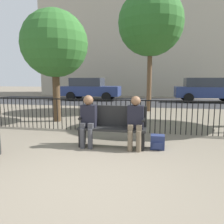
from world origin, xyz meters
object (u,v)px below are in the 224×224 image
backpack (157,142)px  parked_car_0 (206,90)px  tree_2 (55,44)px  seated_person_1 (135,120)px  park_bench (113,125)px  tree_0 (151,23)px  parked_car_1 (90,89)px  seated_person_0 (88,118)px

backpack → parked_car_0: size_ratio=0.07×
tree_2 → seated_person_1: bearing=-41.4°
park_bench → tree_2: tree_2 is taller
tree_0 → parked_car_0: size_ratio=1.32×
parked_car_0 → parked_car_1: bearing=-179.9°
park_bench → parked_car_1: (-3.73, 10.85, 0.36)m
park_bench → tree_0: 6.86m
seated_person_1 → backpack: size_ratio=3.73×
parked_car_0 → parked_car_1: size_ratio=1.00×
backpack → parked_car_1: bearing=113.5°
park_bench → tree_2: size_ratio=0.39×
seated_person_0 → parked_car_0: 12.02m
seated_person_1 → parked_car_0: size_ratio=0.28×
tree_0 → parked_car_1: bearing=131.2°
parked_car_0 → park_bench: bearing=-111.8°
tree_2 → parked_car_0: bearing=50.2°
parked_car_1 → tree_2: bearing=-81.9°
backpack → tree_2: tree_2 is taller
seated_person_0 → tree_0: bearing=78.6°
tree_2 → parked_car_0: (6.89, 8.28, -1.89)m
backpack → parked_car_0: (3.33, 10.90, 0.69)m
park_bench → seated_person_1: bearing=-13.8°
seated_person_1 → backpack: bearing=10.8°
seated_person_1 → tree_2: tree_2 is taller
seated_person_0 → backpack: (1.54, 0.09, -0.51)m
backpack → parked_car_1: parked_car_1 is taller
seated_person_0 → parked_car_1: bearing=106.2°
seated_person_1 → tree_2: 4.59m
backpack → tree_0: size_ratio=0.06×
seated_person_0 → backpack: bearing=3.4°
backpack → tree_2: size_ratio=0.08×
seated_person_0 → parked_car_0: size_ratio=0.28×
backpack → parked_car_1: 11.89m
park_bench → parked_car_0: size_ratio=0.36×
seated_person_1 → tree_2: bearing=138.6°
tree_0 → parked_car_1: 7.41m
backpack → tree_2: (-3.56, 2.62, 2.57)m
seated_person_0 → seated_person_1: size_ratio=1.00×
tree_2 → parked_car_0: 10.93m
seated_person_0 → tree_2: tree_2 is taller
seated_person_1 → parked_car_0: bearing=70.9°
tree_0 → parked_car_0: (3.67, 5.04, -3.21)m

